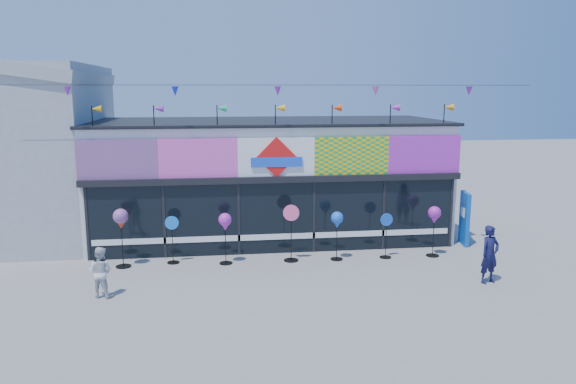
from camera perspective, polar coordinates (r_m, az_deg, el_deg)
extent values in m
plane|color=gray|center=(14.90, 0.35, -9.96)|extent=(80.00, 80.00, 0.00)
cube|color=silver|center=(20.17, -2.00, 1.35)|extent=(12.00, 5.00, 4.00)
cube|color=black|center=(17.84, -1.18, -2.64)|extent=(11.60, 0.12, 2.30)
cube|color=black|center=(17.56, -1.18, 1.30)|extent=(12.00, 0.30, 0.20)
cube|color=white|center=(17.96, -1.16, -4.53)|extent=(11.40, 0.10, 0.18)
cube|color=black|center=(19.95, -2.04, 7.17)|extent=(12.20, 5.20, 0.10)
cube|color=black|center=(18.14, -19.72, -3.05)|extent=(0.08, 0.14, 2.30)
cube|color=black|center=(17.79, -12.46, -2.93)|extent=(0.08, 0.14, 2.30)
cube|color=black|center=(17.74, -5.03, -2.76)|extent=(0.08, 0.14, 2.30)
cube|color=black|center=(18.00, 2.63, -2.53)|extent=(0.08, 0.14, 2.30)
cube|color=black|center=(18.54, 9.65, -2.29)|extent=(0.08, 0.14, 2.30)
cube|color=black|center=(19.34, 16.17, -2.03)|extent=(0.08, 0.14, 2.30)
cube|color=red|center=(17.61, -16.94, 3.17)|extent=(2.40, 0.08, 1.20)
cube|color=#EF4FBA|center=(17.38, -9.09, 3.41)|extent=(2.40, 0.08, 1.20)
cube|color=white|center=(17.48, -1.19, 3.58)|extent=(2.40, 0.08, 1.20)
cube|color=yellow|center=(17.91, 6.48, 3.68)|extent=(2.40, 0.08, 1.20)
cube|color=#BC28BE|center=(18.63, 13.67, 3.71)|extent=(2.40, 0.08, 1.20)
cube|color=red|center=(17.42, -1.17, 3.55)|extent=(1.27, 0.06, 1.27)
cube|color=blue|center=(17.42, -1.16, 3.06)|extent=(1.60, 0.05, 0.30)
cube|color=#E44C8F|center=(17.93, -14.11, -3.45)|extent=(0.78, 0.03, 0.78)
cube|color=#BF2AC4|center=(17.78, -9.83, -2.75)|extent=(0.92, 0.03, 0.92)
cube|color=yellow|center=(17.70, -5.52, -1.58)|extent=(0.78, 0.03, 0.78)
cube|color=blue|center=(17.90, -1.19, -2.90)|extent=(0.92, 0.03, 0.92)
cube|color=#17984C|center=(18.06, 3.05, -2.35)|extent=(0.78, 0.03, 0.78)
cube|color=#6827BA|center=(18.30, 7.19, -1.34)|extent=(0.92, 0.03, 0.92)
cube|color=yellow|center=(18.80, 11.12, -2.83)|extent=(0.78, 0.03, 0.78)
cylinder|color=black|center=(17.85, -19.27, 7.17)|extent=(0.03, 0.03, 0.70)
cone|color=orange|center=(17.81, -18.87, 7.99)|extent=(0.30, 0.22, 0.22)
cylinder|color=black|center=(17.58, -13.47, 7.42)|extent=(0.03, 0.03, 0.70)
cone|color=purple|center=(17.56, -13.05, 8.25)|extent=(0.30, 0.22, 0.22)
cylinder|color=black|center=(17.49, -7.22, 7.61)|extent=(0.03, 0.03, 0.70)
cone|color=#1AAD5F|center=(17.49, -6.77, 8.44)|extent=(0.30, 0.22, 0.22)
cylinder|color=black|center=(17.60, -1.29, 7.71)|extent=(0.03, 0.03, 0.70)
cone|color=#FFA815|center=(17.61, -0.84, 8.53)|extent=(0.30, 0.22, 0.22)
cylinder|color=black|center=(17.89, 4.50, 7.72)|extent=(0.03, 0.03, 0.70)
cone|color=#F0400C|center=(17.91, 4.95, 8.52)|extent=(0.30, 0.22, 0.22)
cylinder|color=black|center=(18.38, 10.35, 7.66)|extent=(0.03, 0.03, 0.70)
cone|color=#B927B3|center=(18.41, 10.80, 8.43)|extent=(0.30, 0.22, 0.22)
cylinder|color=black|center=(19.01, 15.57, 7.54)|extent=(0.03, 0.03, 0.70)
cone|color=orange|center=(19.06, 16.00, 8.28)|extent=(0.30, 0.22, 0.22)
cylinder|color=black|center=(16.93, -1.06, 10.81)|extent=(16.00, 0.01, 0.01)
cone|color=purple|center=(17.31, -21.50, 9.50)|extent=(0.20, 0.20, 0.28)
cone|color=#1828CF|center=(16.86, -11.40, 10.00)|extent=(0.20, 0.20, 0.28)
cone|color=purple|center=(16.93, -1.06, 10.21)|extent=(0.20, 0.20, 0.28)
cone|color=#E54CA5|center=(17.53, 8.88, 10.09)|extent=(0.20, 0.20, 0.28)
cone|color=purple|center=(18.60, 17.91, 9.74)|extent=(0.20, 0.20, 0.28)
cube|color=#0B4CAB|center=(19.82, 17.50, -2.57)|extent=(0.29, 0.90, 1.78)
cube|color=white|center=(19.74, 17.35, -1.95)|extent=(0.11, 0.40, 0.31)
cylinder|color=black|center=(17.44, -16.37, -7.26)|extent=(0.45, 0.45, 0.03)
cylinder|color=black|center=(17.23, -16.50, -4.91)|extent=(0.03, 0.03, 1.45)
sphere|color=red|center=(17.05, -16.64, -2.37)|extent=(0.45, 0.45, 0.45)
cone|color=red|center=(17.11, -16.59, -3.28)|extent=(0.22, 0.22, 0.20)
cylinder|color=black|center=(17.46, -11.57, -7.03)|extent=(0.37, 0.37, 0.03)
cylinder|color=black|center=(17.28, -11.65, -5.08)|extent=(0.02, 0.02, 1.20)
cylinder|color=blue|center=(17.13, -11.72, -3.09)|extent=(0.41, 0.06, 0.41)
cylinder|color=black|center=(17.14, -6.32, -7.19)|extent=(0.40, 0.40, 0.03)
cylinder|color=black|center=(16.96, -6.36, -5.08)|extent=(0.02, 0.02, 1.28)
sphere|color=#BB28B8|center=(16.79, -6.41, -2.80)|extent=(0.40, 0.40, 0.40)
cone|color=#BB28B8|center=(16.84, -6.39, -3.62)|extent=(0.20, 0.20, 0.18)
cylinder|color=black|center=(17.31, 0.32, -6.94)|extent=(0.45, 0.45, 0.03)
cylinder|color=black|center=(17.10, 0.32, -4.57)|extent=(0.03, 0.03, 1.45)
cylinder|color=#FB5391|center=(16.93, 0.33, -2.13)|extent=(0.49, 0.13, 0.49)
cylinder|color=black|center=(17.50, 4.95, -6.80)|extent=(0.38, 0.38, 0.03)
cylinder|color=black|center=(17.32, 4.98, -4.79)|extent=(0.02, 0.02, 1.25)
sphere|color=blue|center=(17.15, 5.01, -2.62)|extent=(0.38, 0.38, 0.38)
cone|color=blue|center=(17.21, 5.00, -3.40)|extent=(0.19, 0.19, 0.17)
cylinder|color=black|center=(17.88, 9.86, -6.54)|extent=(0.36, 0.36, 0.03)
cylinder|color=black|center=(17.72, 9.93, -4.69)|extent=(0.02, 0.02, 1.17)
cylinder|color=blue|center=(17.57, 9.99, -2.78)|extent=(0.40, 0.08, 0.40)
cylinder|color=black|center=(18.37, 14.46, -6.26)|extent=(0.41, 0.41, 0.03)
cylinder|color=black|center=(18.19, 14.56, -4.23)|extent=(0.02, 0.02, 1.32)
sphere|color=purple|center=(18.02, 14.66, -2.05)|extent=(0.41, 0.41, 0.41)
cone|color=purple|center=(18.08, 14.62, -2.83)|extent=(0.20, 0.20, 0.18)
imported|color=#121239|center=(16.17, 19.81, -5.99)|extent=(0.67, 0.54, 1.59)
imported|color=silver|center=(15.02, -18.52, -7.71)|extent=(0.72, 0.54, 1.31)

